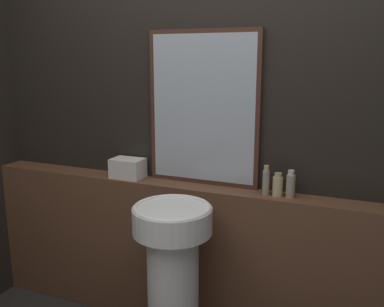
{
  "coord_description": "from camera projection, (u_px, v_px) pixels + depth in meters",
  "views": [
    {
      "loc": [
        0.86,
        -0.83,
        1.61
      ],
      "look_at": [
        -0.02,
        1.25,
        1.11
      ],
      "focal_mm": 40.0,
      "sensor_mm": 36.0,
      "label": 1
    }
  ],
  "objects": [
    {
      "name": "vanity_counter",
      "position": [
        200.0,
        259.0,
        2.53
      ],
      "size": [
        2.84,
        0.17,
        0.9
      ],
      "color": "brown",
      "rests_on": "ground_plane"
    },
    {
      "name": "shampoo_bottle",
      "position": [
        266.0,
        181.0,
        2.27
      ],
      "size": [
        0.04,
        0.04,
        0.16
      ],
      "color": "gray",
      "rests_on": "vanity_counter"
    },
    {
      "name": "pedestal_sink",
      "position": [
        173.0,
        274.0,
        2.21
      ],
      "size": [
        0.4,
        0.4,
        0.89
      ],
      "color": "white",
      "rests_on": "ground_plane"
    },
    {
      "name": "mirror",
      "position": [
        203.0,
        109.0,
        2.4
      ],
      "size": [
        0.65,
        0.03,
        0.87
      ],
      "color": "#47281E",
      "rests_on": "vanity_counter"
    },
    {
      "name": "conditioner_bottle",
      "position": [
        278.0,
        185.0,
        2.25
      ],
      "size": [
        0.05,
        0.05,
        0.13
      ],
      "color": "#C6B284",
      "rests_on": "vanity_counter"
    },
    {
      "name": "wall_back",
      "position": [
        208.0,
        122.0,
        2.46
      ],
      "size": [
        8.0,
        0.06,
        2.5
      ],
      "color": "black",
      "rests_on": "ground_plane"
    },
    {
      "name": "towel_stack",
      "position": [
        128.0,
        168.0,
        2.6
      ],
      "size": [
        0.19,
        0.13,
        0.12
      ],
      "color": "silver",
      "rests_on": "vanity_counter"
    },
    {
      "name": "lotion_bottle",
      "position": [
        291.0,
        185.0,
        2.22
      ],
      "size": [
        0.05,
        0.05,
        0.15
      ],
      "color": "gray",
      "rests_on": "vanity_counter"
    }
  ]
}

